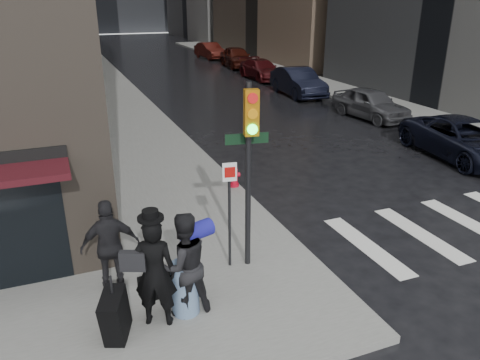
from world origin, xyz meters
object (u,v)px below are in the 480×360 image
object	(u,v)px
parked_car_0	(464,139)
parked_car_2	(298,82)
parked_car_1	(370,103)
fire_hydrant	(234,177)
man_overcoat	(147,280)
man_greycoat	(110,246)
parked_car_4	(237,57)
parked_car_5	(210,51)
parked_car_3	(261,69)
man_jeans	(183,264)
traffic_light	(248,154)

from	to	relation	value
parked_car_0	parked_car_2	size ratio (longest dim) A/B	1.05
parked_car_1	parked_car_0	bearing A→B (deg)	-100.81
fire_hydrant	parked_car_2	world-z (taller)	parked_car_2
man_overcoat	parked_car_0	size ratio (longest dim) A/B	0.43
man_greycoat	parked_car_4	world-z (taller)	man_greycoat
parked_car_5	parked_car_1	bearing A→B (deg)	-95.39
man_overcoat	parked_car_0	xyz separation A→B (m)	(12.45, 5.25, -0.37)
parked_car_1	parked_car_3	bearing A→B (deg)	84.75
fire_hydrant	parked_car_5	distance (m)	32.26
man_jeans	parked_car_5	world-z (taller)	man_jeans
parked_car_0	parked_car_1	bearing A→B (deg)	91.04
man_greycoat	traffic_light	world-z (taller)	traffic_light
fire_hydrant	parked_car_2	size ratio (longest dim) A/B	0.14
man_overcoat	man_greycoat	world-z (taller)	man_overcoat
man_overcoat	parked_car_1	bearing A→B (deg)	-116.12
traffic_light	parked_car_2	distance (m)	19.42
man_greycoat	fire_hydrant	world-z (taller)	man_greycoat
man_greycoat	parked_car_3	bearing A→B (deg)	-116.95
traffic_light	man_overcoat	bearing A→B (deg)	-143.70
traffic_light	fire_hydrant	size ratio (longest dim) A/B	5.84
man_greycoat	man_jeans	bearing A→B (deg)	135.67
parked_car_4	man_jeans	bearing A→B (deg)	-107.85
traffic_light	parked_car_1	world-z (taller)	traffic_light
man_overcoat	fire_hydrant	bearing A→B (deg)	-101.52
man_jeans	parked_car_5	xyz separation A→B (m)	(12.48, 36.11, -0.40)
traffic_light	parked_car_4	distance (m)	30.99
man_jeans	traffic_light	xyz separation A→B (m)	(1.64, 1.02, 1.52)
man_overcoat	parked_car_3	bearing A→B (deg)	-95.84
traffic_light	parked_car_3	bearing A→B (deg)	74.47
man_greycoat	fire_hydrant	xyz separation A→B (m)	(4.08, 4.08, -0.64)
fire_hydrant	parked_car_5	world-z (taller)	parked_car_5
man_overcoat	fire_hydrant	distance (m)	6.59
parked_car_1	parked_car_4	size ratio (longest dim) A/B	0.88
man_overcoat	parked_car_0	world-z (taller)	man_overcoat
parked_car_5	man_overcoat	bearing A→B (deg)	-114.93
parked_car_1	parked_car_4	bearing A→B (deg)	82.84
parked_car_0	parked_car_2	distance (m)	12.40
traffic_light	fire_hydrant	xyz separation A→B (m)	(1.35, 4.26, -2.20)
man_greycoat	parked_car_5	bearing A→B (deg)	-107.68
parked_car_0	parked_car_4	size ratio (longest dim) A/B	1.05
man_overcoat	parked_car_3	xyz separation A→B (m)	(12.85, 23.86, -0.40)
traffic_light	parked_car_4	size ratio (longest dim) A/B	0.80
man_jeans	parked_car_4	distance (m)	32.51
traffic_light	parked_car_0	distance (m)	11.09
man_jeans	parked_car_0	xyz separation A→B (m)	(11.77, 5.10, -0.42)
parked_car_1	fire_hydrant	bearing A→B (deg)	-153.03
parked_car_2	traffic_light	bearing A→B (deg)	-117.57
fire_hydrant	parked_car_4	bearing A→B (deg)	68.43
parked_car_3	parked_car_5	bearing A→B (deg)	87.24
parked_car_0	traffic_light	bearing A→B (deg)	-152.12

